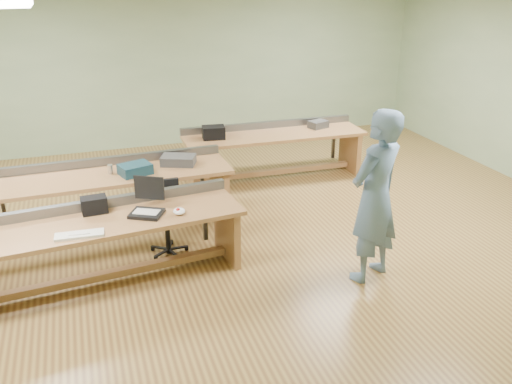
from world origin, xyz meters
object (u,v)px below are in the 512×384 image
task_chair (167,227)px  parts_bin_grey (178,160)px  workbench_mid (109,187)px  mug (124,169)px  drinks_can (110,169)px  camera_bag (94,205)px  laptop_base (147,214)px  workbench_front (107,235)px  person (375,197)px  workbench_back (274,144)px  parts_bin_teal (135,169)px

task_chair → parts_bin_grey: size_ratio=1.98×
workbench_mid → parts_bin_grey: 0.98m
mug → drinks_can: bearing=176.1°
workbench_mid → camera_bag: size_ratio=11.82×
laptop_base → camera_bag: size_ratio=1.25×
camera_bag → drinks_can: size_ratio=2.24×
parts_bin_grey → camera_bag: bearing=-132.8°
workbench_front → camera_bag: (-0.09, 0.20, 0.28)m
task_chair → parts_bin_grey: 1.17m
person → parts_bin_grey: 2.84m
workbench_back → camera_bag: size_ratio=10.90×
parts_bin_grey → drinks_can: bearing=-175.6°
laptop_base → task_chair: bearing=89.6°
person → laptop_base: size_ratio=5.72×
workbench_back → laptop_base: workbench_back is taller
parts_bin_teal → parts_bin_grey: size_ratio=0.86×
parts_bin_teal → drinks_can: bearing=158.2°
task_chair → mug: (-0.37, 0.92, 0.47)m
laptop_base → parts_bin_grey: size_ratio=0.75×
camera_bag → workbench_front: bearing=-70.9°
camera_bag → workbench_mid: bearing=75.4°
laptop_base → task_chair: 0.72m
camera_bag → drinks_can: camera_bag is taller
workbench_back → camera_bag: 3.69m
person → drinks_can: bearing=-64.8°
workbench_front → workbench_mid: bearing=79.0°
camera_bag → task_chair: size_ratio=0.31×
task_chair → parts_bin_teal: bearing=106.7°
parts_bin_teal → camera_bag: bearing=-117.9°
workbench_mid → parts_bin_grey: (0.94, 0.05, 0.25)m
workbench_back → laptop_base: bearing=-132.4°
workbench_front → workbench_mid: 1.42m
workbench_front → mug: 1.44m
workbench_front → person: bearing=-22.2°
workbench_front → mug: workbench_front is taller
workbench_front → drinks_can: (0.17, 1.39, 0.25)m
parts_bin_teal → person: bearing=-42.4°
workbench_back → task_chair: (-2.10, -2.00, -0.23)m
camera_bag → drinks_can: (0.26, 1.19, -0.03)m
task_chair → drinks_can: (-0.54, 0.93, 0.49)m
workbench_front → laptop_base: (0.44, -0.04, 0.21)m
workbench_back → drinks_can: 2.86m
workbench_mid → parts_bin_teal: 0.45m
workbench_back → parts_bin_teal: bearing=-151.9°
camera_bag → mug: 1.25m
parts_bin_grey → mug: parts_bin_grey is taller
laptop_base → parts_bin_grey: 1.63m
task_chair → parts_bin_teal: task_chair is taller
workbench_mid → parts_bin_teal: bearing=-23.7°
workbench_mid → laptop_base: (0.31, -1.45, 0.21)m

